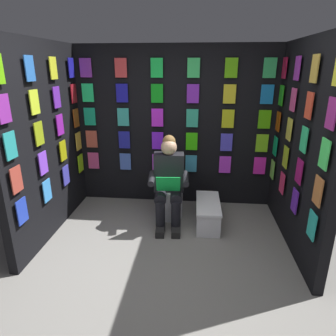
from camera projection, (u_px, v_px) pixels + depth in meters
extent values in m
plane|color=gray|center=(158.00, 285.00, 2.93)|extent=(30.00, 30.00, 0.00)
cube|color=black|center=(175.00, 128.00, 4.44)|extent=(3.01, 0.10, 2.34)
cube|color=#C83F7E|center=(94.00, 161.00, 4.65)|extent=(0.17, 0.01, 0.26)
cube|color=#3E60BC|center=(125.00, 162.00, 4.61)|extent=(0.17, 0.01, 0.26)
cube|color=#B13CD4|center=(158.00, 163.00, 4.56)|extent=(0.17, 0.01, 0.26)
cube|color=teal|center=(191.00, 164.00, 4.51)|extent=(0.17, 0.01, 0.26)
cube|color=#C134E3|center=(225.00, 165.00, 4.46)|extent=(0.17, 0.01, 0.26)
cube|color=#E623B5|center=(260.00, 166.00, 4.41)|extent=(0.17, 0.01, 0.26)
cube|color=#B44B3B|center=(92.00, 139.00, 4.54)|extent=(0.17, 0.01, 0.26)
cube|color=navy|center=(124.00, 140.00, 4.49)|extent=(0.17, 0.01, 0.26)
cube|color=#781DED|center=(158.00, 141.00, 4.45)|extent=(0.17, 0.01, 0.26)
cube|color=#32CE0B|center=(192.00, 141.00, 4.40)|extent=(0.17, 0.01, 0.26)
cube|color=#453ED1|center=(226.00, 142.00, 4.35)|extent=(0.17, 0.01, 0.26)
cube|color=#78C41A|center=(262.00, 143.00, 4.30)|extent=(0.17, 0.01, 0.26)
cube|color=#149F73|center=(90.00, 117.00, 4.43)|extent=(0.17, 0.01, 0.26)
cube|color=teal|center=(123.00, 117.00, 4.38)|extent=(0.17, 0.01, 0.26)
cube|color=#C124E4|center=(157.00, 118.00, 4.34)|extent=(0.17, 0.01, 0.26)
cube|color=teal|center=(192.00, 118.00, 4.29)|extent=(0.17, 0.01, 0.26)
cube|color=#BAC217|center=(228.00, 119.00, 4.24)|extent=(0.17, 0.01, 0.26)
cube|color=#48A80C|center=(264.00, 119.00, 4.19)|extent=(0.17, 0.01, 0.26)
cube|color=#1FE473|center=(88.00, 93.00, 4.32)|extent=(0.17, 0.01, 0.26)
cube|color=#1817A1|center=(122.00, 93.00, 4.27)|extent=(0.17, 0.01, 0.26)
cube|color=#0E9818|center=(157.00, 93.00, 4.22)|extent=(0.17, 0.01, 0.26)
cube|color=purple|center=(193.00, 94.00, 4.18)|extent=(0.17, 0.01, 0.26)
cube|color=gold|center=(230.00, 94.00, 4.13)|extent=(0.17, 0.01, 0.26)
cube|color=#156EB9|center=(267.00, 94.00, 4.08)|extent=(0.17, 0.01, 0.26)
cube|color=purple|center=(86.00, 68.00, 4.21)|extent=(0.17, 0.01, 0.26)
cube|color=#CC383A|center=(121.00, 68.00, 4.16)|extent=(0.17, 0.01, 0.26)
cube|color=green|center=(157.00, 68.00, 4.11)|extent=(0.17, 0.01, 0.26)
cube|color=green|center=(194.00, 68.00, 4.06)|extent=(0.17, 0.01, 0.26)
cube|color=#52AB0D|center=(231.00, 68.00, 4.02)|extent=(0.17, 0.01, 0.26)
cube|color=green|center=(270.00, 68.00, 3.97)|extent=(0.17, 0.01, 0.26)
cube|color=black|center=(302.00, 148.00, 3.33)|extent=(0.10, 1.96, 2.34)
cube|color=#72CC46|center=(272.00, 169.00, 4.26)|extent=(0.01, 0.17, 0.26)
cube|color=#E53061|center=(282.00, 183.00, 3.76)|extent=(0.01, 0.17, 0.26)
cube|color=#5F24B4|center=(295.00, 201.00, 3.26)|extent=(0.01, 0.17, 0.26)
cube|color=#25B1A2|center=(312.00, 225.00, 2.76)|extent=(0.01, 0.17, 0.26)
cube|color=#0A8E58|center=(275.00, 146.00, 4.15)|extent=(0.01, 0.17, 0.26)
cube|color=#9FB820|center=(285.00, 157.00, 3.65)|extent=(0.01, 0.17, 0.26)
cube|color=#99155F|center=(299.00, 171.00, 3.15)|extent=(0.01, 0.17, 0.26)
cube|color=#BD7037|center=(318.00, 191.00, 2.65)|extent=(0.01, 0.17, 0.26)
cube|color=#9B3B0A|center=(278.00, 121.00, 4.04)|extent=(0.01, 0.17, 0.26)
cube|color=gold|center=(289.00, 129.00, 3.54)|extent=(0.01, 0.17, 0.26)
cube|color=#2CC976|center=(304.00, 140.00, 3.04)|extent=(0.01, 0.17, 0.26)
cube|color=#44E860|center=(324.00, 154.00, 2.54)|extent=(0.01, 0.17, 0.26)
cube|color=#219213|center=(281.00, 95.00, 3.93)|extent=(0.01, 0.17, 0.26)
cube|color=#D0407F|center=(293.00, 100.00, 3.43)|extent=(0.01, 0.17, 0.26)
cube|color=#DA432C|center=(309.00, 105.00, 2.93)|extent=(0.01, 0.17, 0.26)
cube|color=#99277F|center=(332.00, 114.00, 2.43)|extent=(0.01, 0.17, 0.26)
cube|color=#A41036|center=(284.00, 68.00, 3.82)|extent=(0.01, 0.17, 0.26)
cube|color=purple|center=(297.00, 68.00, 3.32)|extent=(0.01, 0.17, 0.26)
cube|color=gold|center=(315.00, 69.00, 2.82)|extent=(0.01, 0.17, 0.26)
cube|color=black|center=(45.00, 142.00, 3.62)|extent=(0.10, 1.96, 2.34)
cube|color=#223CB9|center=(22.00, 211.00, 3.03)|extent=(0.01, 0.17, 0.26)
cube|color=#3C91E4|center=(47.00, 191.00, 3.53)|extent=(0.01, 0.17, 0.26)
cube|color=#3E3CAD|center=(66.00, 175.00, 4.03)|extent=(0.01, 0.17, 0.26)
cube|color=#8BDB14|center=(81.00, 163.00, 4.53)|extent=(0.01, 0.17, 0.26)
cube|color=#A73E32|center=(16.00, 180.00, 2.92)|extent=(0.01, 0.17, 0.26)
cube|color=#8141E0|center=(43.00, 163.00, 3.42)|extent=(0.01, 0.17, 0.26)
cube|color=#9C9B0E|center=(63.00, 151.00, 3.92)|extent=(0.01, 0.17, 0.26)
cube|color=gold|center=(78.00, 141.00, 4.42)|extent=(0.01, 0.17, 0.26)
cube|color=teal|center=(10.00, 146.00, 2.81)|extent=(0.01, 0.17, 0.26)
cube|color=#8CA018|center=(39.00, 134.00, 3.31)|extent=(0.01, 0.17, 0.26)
cube|color=purple|center=(60.00, 125.00, 3.81)|extent=(0.01, 0.17, 0.26)
cube|color=#954214|center=(76.00, 118.00, 4.31)|extent=(0.01, 0.17, 0.26)
cube|color=#802790|center=(4.00, 109.00, 2.70)|extent=(0.01, 0.17, 0.26)
cube|color=#C1D72C|center=(34.00, 102.00, 3.20)|extent=(0.01, 0.17, 0.26)
cube|color=#6727AE|center=(57.00, 97.00, 3.69)|extent=(0.01, 0.17, 0.26)
cube|color=maroon|center=(74.00, 94.00, 4.19)|extent=(0.01, 0.17, 0.26)
cube|color=#2861B3|center=(30.00, 68.00, 3.08)|extent=(0.01, 0.17, 0.26)
cube|color=gold|center=(53.00, 68.00, 3.58)|extent=(0.01, 0.17, 0.26)
cube|color=#181793|center=(71.00, 68.00, 4.08)|extent=(0.01, 0.17, 0.26)
cylinder|color=white|center=(169.00, 203.00, 4.21)|extent=(0.38, 0.38, 0.40)
cylinder|color=white|center=(169.00, 190.00, 4.14)|extent=(0.41, 0.41, 0.02)
cube|color=white|center=(170.00, 172.00, 4.34)|extent=(0.39, 0.21, 0.36)
cylinder|color=white|center=(169.00, 174.00, 4.25)|extent=(0.39, 0.10, 0.39)
cube|color=black|center=(169.00, 172.00, 4.03)|extent=(0.41, 0.25, 0.52)
sphere|color=tan|center=(169.00, 147.00, 3.88)|extent=(0.21, 0.21, 0.21)
sphere|color=olive|center=(169.00, 142.00, 3.89)|extent=(0.17, 0.17, 0.17)
cylinder|color=black|center=(176.00, 195.00, 3.92)|extent=(0.18, 0.41, 0.15)
cylinder|color=black|center=(161.00, 194.00, 3.92)|extent=(0.18, 0.41, 0.15)
cylinder|color=black|center=(176.00, 217.00, 3.82)|extent=(0.12, 0.12, 0.42)
cylinder|color=black|center=(160.00, 216.00, 3.82)|extent=(0.12, 0.12, 0.42)
cube|color=black|center=(176.00, 230.00, 3.82)|extent=(0.13, 0.27, 0.09)
cube|color=black|center=(160.00, 230.00, 3.82)|extent=(0.13, 0.27, 0.09)
cylinder|color=black|center=(185.00, 179.00, 3.86)|extent=(0.11, 0.31, 0.13)
cylinder|color=black|center=(152.00, 178.00, 3.87)|extent=(0.11, 0.31, 0.13)
cube|color=green|center=(168.00, 184.00, 3.72)|extent=(0.31, 0.15, 0.23)
cube|color=silver|center=(208.00, 214.00, 4.02)|extent=(0.30, 0.73, 0.29)
cube|color=white|center=(208.00, 203.00, 3.97)|extent=(0.32, 0.76, 0.03)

